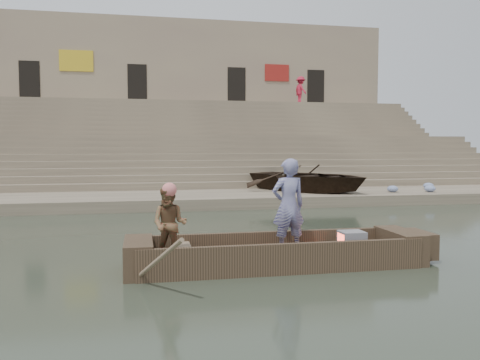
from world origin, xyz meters
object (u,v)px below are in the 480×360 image
object	(u,v)px
rowing_man	(170,224)
standing_man	(288,206)
television	(351,241)
beached_rowboat	(308,178)
pedestrian	(301,90)
main_rowboat	(276,261)

from	to	relation	value
rowing_man	standing_man	bearing A→B (deg)	28.06
rowing_man	television	world-z (taller)	rowing_man
beached_rowboat	pedestrian	size ratio (longest dim) A/B	2.86
rowing_man	beached_rowboat	xyz separation A→B (m)	(6.30, 10.64, 0.06)
main_rowboat	standing_man	bearing A→B (deg)	32.04
rowing_man	pedestrian	bearing A→B (deg)	86.82
standing_man	rowing_man	xyz separation A→B (m)	(-2.28, -0.32, -0.24)
rowing_man	television	bearing A→B (deg)	22.45
rowing_man	beached_rowboat	distance (m)	12.36
main_rowboat	standing_man	distance (m)	1.07
television	pedestrian	xyz separation A→B (m)	(6.85, 23.85, 5.71)
rowing_man	beached_rowboat	world-z (taller)	rowing_man
beached_rowboat	pedestrian	bearing A→B (deg)	38.04
main_rowboat	beached_rowboat	xyz separation A→B (m)	(4.30, 10.50, 0.84)
main_rowboat	rowing_man	world-z (taller)	rowing_man
standing_man	pedestrian	bearing A→B (deg)	-114.92
rowing_man	pedestrian	size ratio (longest dim) A/B	0.72
standing_man	rowing_man	bearing A→B (deg)	1.81
pedestrian	beached_rowboat	bearing A→B (deg)	151.31
standing_man	pedestrian	world-z (taller)	pedestrian
rowing_man	beached_rowboat	bearing A→B (deg)	79.53
rowing_man	main_rowboat	bearing A→B (deg)	24.17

